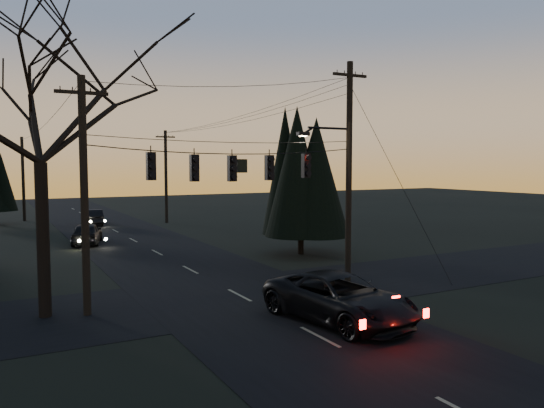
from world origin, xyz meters
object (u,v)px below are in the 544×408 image
utility_pole_far_r (167,223)px  utility_pole_far_l (25,221)px  bare_tree_left (38,99)px  suv_near (339,299)px  sedan_oncoming_a (87,233)px  utility_pole_left (88,315)px  evergreen_right (301,181)px  sedan_oncoming_b (93,217)px  utility_pole_right (348,282)px

utility_pole_far_r → utility_pole_far_l: utility_pole_far_r is taller
utility_pole_far_l → bare_tree_left: (-1.35, -35.52, 7.66)m
suv_near → sedan_oncoming_a: 23.02m
utility_pole_left → sedan_oncoming_a: 17.82m
evergreen_right → utility_pole_left: bearing=-151.1°
evergreen_right → bare_tree_left: bearing=-154.8°
sedan_oncoming_b → suv_near: bearing=99.5°
utility_pole_far_r → bare_tree_left: bare_tree_left is taller
utility_pole_left → sedan_oncoming_a: utility_pole_left is taller
suv_near → utility_pole_left: bearing=137.5°
suv_near → sedan_oncoming_b: bearing=84.8°
utility_pole_far_r → suv_near: 33.20m
evergreen_right → sedan_oncoming_b: evergreen_right is taller
utility_pole_right → evergreen_right: size_ratio=1.30×
utility_pole_left → utility_pole_far_r: bearing=67.7°
sedan_oncoming_b → bare_tree_left: bearing=82.8°
utility_pole_far_r → sedan_oncoming_b: bearing=168.9°
utility_pole_far_l → suv_near: utility_pole_far_l is taller
utility_pole_far_r → suv_near: (-4.00, -32.95, 0.81)m
bare_tree_left → suv_near: size_ratio=1.88×
utility_pole_right → evergreen_right: evergreen_right is taller
sedan_oncoming_b → utility_pole_far_l: bearing=-46.8°
suv_near → bare_tree_left: bearing=139.4°
utility_pole_far_r → sedan_oncoming_b: 6.46m
suv_near → evergreen_right: bearing=55.1°
suv_near → sedan_oncoming_b: 34.26m
utility_pole_left → sedan_oncoming_b: (5.20, 29.24, 0.69)m
utility_pole_far_l → sedan_oncoming_a: utility_pole_far_l is taller
evergreen_right → sedan_oncoming_a: 15.19m
utility_pole_far_r → sedan_oncoming_b: size_ratio=2.04×
utility_pole_far_r → bare_tree_left: size_ratio=0.77×
utility_pole_right → sedan_oncoming_a: utility_pole_right is taller
utility_pole_left → sedan_oncoming_b: 29.70m
utility_pole_far_r → sedan_oncoming_a: (-8.70, -10.42, 0.74)m
utility_pole_right → utility_pole_far_r: utility_pole_right is taller
bare_tree_left → evergreen_right: size_ratio=1.43×
bare_tree_left → sedan_oncoming_a: bare_tree_left is taller
utility_pole_right → utility_pole_left: 11.50m
utility_pole_far_l → sedan_oncoming_b: bearing=-52.4°
utility_pole_far_r → utility_pole_left: bearing=-112.3°
utility_pole_far_l → evergreen_right: size_ratio=1.04×
utility_pole_far_r → sedan_oncoming_a: 13.59m
utility_pole_far_r → evergreen_right: evergreen_right is taller
utility_pole_far_l → utility_pole_far_r: bearing=-34.8°
suv_near → sedan_oncoming_a: (-4.70, 22.53, -0.07)m
utility_pole_left → utility_pole_far_r: (11.50, 28.00, 0.00)m
utility_pole_right → sedan_oncoming_a: (-8.70, 17.58, 0.74)m
utility_pole_right → sedan_oncoming_b: utility_pole_right is taller
evergreen_right → suv_near: 14.27m
bare_tree_left → evergreen_right: 16.74m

